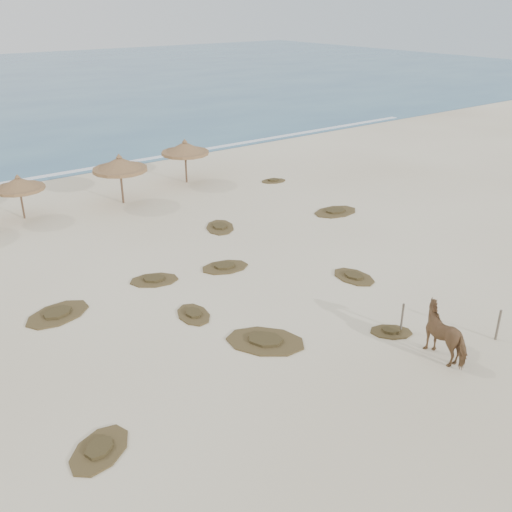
% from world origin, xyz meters
% --- Properties ---
extents(ground, '(160.00, 160.00, 0.00)m').
position_xyz_m(ground, '(0.00, 0.00, 0.00)').
color(ground, '#F4EBC9').
rests_on(ground, ground).
extents(foam_line, '(70.00, 0.60, 0.01)m').
position_xyz_m(foam_line, '(0.00, 26.00, 0.00)').
color(foam_line, white).
rests_on(foam_line, ground).
extents(palapa_3, '(3.48, 3.48, 2.46)m').
position_xyz_m(palapa_3, '(-3.32, 18.65, 1.91)').
color(palapa_3, brown).
rests_on(palapa_3, ground).
extents(palapa_4, '(4.10, 4.10, 2.91)m').
position_xyz_m(palapa_4, '(2.06, 17.86, 2.25)').
color(palapa_4, brown).
rests_on(palapa_4, ground).
extents(palapa_5, '(3.50, 3.50, 2.82)m').
position_xyz_m(palapa_5, '(7.10, 19.23, 2.19)').
color(palapa_5, brown).
rests_on(palapa_5, ground).
extents(horse, '(1.12, 2.11, 1.71)m').
position_xyz_m(horse, '(3.98, -2.97, 0.86)').
color(horse, brown).
rests_on(horse, ground).
extents(fence_post_near, '(0.12, 0.12, 1.17)m').
position_xyz_m(fence_post_near, '(6.25, -3.43, 0.58)').
color(fence_post_near, '#695E4F').
rests_on(fence_post_near, ground).
extents(fence_post_far, '(0.10, 0.10, 1.09)m').
position_xyz_m(fence_post_far, '(4.05, -1.08, 0.55)').
color(fence_post_far, '#695E4F').
rests_on(fence_post_far, ground).
extents(scrub_1, '(2.86, 2.23, 0.16)m').
position_xyz_m(scrub_1, '(-5.41, 7.33, 0.05)').
color(scrub_1, brown).
rests_on(scrub_1, ground).
extents(scrub_2, '(1.42, 1.93, 0.16)m').
position_xyz_m(scrub_2, '(-1.34, 4.27, 0.05)').
color(scrub_2, brown).
rests_on(scrub_2, ground).
extents(scrub_3, '(2.40, 1.87, 0.16)m').
position_xyz_m(scrub_3, '(1.91, 7.01, 0.05)').
color(scrub_3, brown).
rests_on(scrub_3, ground).
extents(scrub_4, '(1.42, 2.08, 0.16)m').
position_xyz_m(scrub_4, '(5.77, 2.94, 0.05)').
color(scrub_4, brown).
rests_on(scrub_4, ground).
extents(scrub_5, '(2.76, 1.90, 0.16)m').
position_xyz_m(scrub_5, '(10.83, 9.32, 0.05)').
color(scrub_5, brown).
rests_on(scrub_5, ground).
extents(scrub_7, '(2.32, 2.61, 0.16)m').
position_xyz_m(scrub_7, '(4.38, 11.16, 0.05)').
color(scrub_7, brown).
rests_on(scrub_7, ground).
extents(scrub_9, '(3.20, 3.31, 0.16)m').
position_xyz_m(scrub_9, '(-0.29, 1.21, 0.05)').
color(scrub_9, brown).
rests_on(scrub_9, ground).
extents(scrub_10, '(1.87, 1.47, 0.16)m').
position_xyz_m(scrub_10, '(11.71, 16.00, 0.05)').
color(scrub_10, brown).
rests_on(scrub_10, ground).
extents(scrub_11, '(2.39, 2.20, 0.16)m').
position_xyz_m(scrub_11, '(-6.94, -0.33, 0.05)').
color(scrub_11, brown).
rests_on(scrub_11, ground).
extents(scrub_12, '(1.79, 1.72, 0.16)m').
position_xyz_m(scrub_12, '(3.67, -0.97, 0.05)').
color(scrub_12, brown).
rests_on(scrub_12, ground).
extents(scrub_13, '(2.41, 2.03, 0.16)m').
position_xyz_m(scrub_13, '(-1.19, 7.73, 0.05)').
color(scrub_13, brown).
rests_on(scrub_13, ground).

